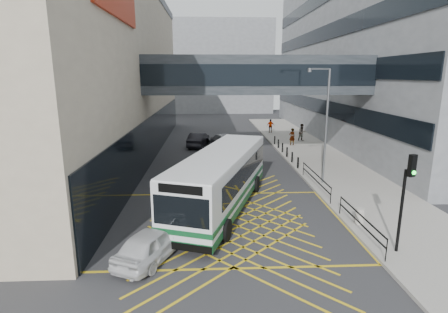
{
  "coord_description": "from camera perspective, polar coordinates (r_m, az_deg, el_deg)",
  "views": [
    {
      "loc": [
        -0.96,
        -16.97,
        7.52
      ],
      "look_at": [
        0.0,
        4.0,
        2.6
      ],
      "focal_mm": 28.0,
      "sensor_mm": 36.0,
      "label": 1
    }
  ],
  "objects": [
    {
      "name": "ground",
      "position": [
        18.59,
        0.57,
        -10.68
      ],
      "size": [
        120.0,
        120.0,
        0.0
      ],
      "primitive_type": "plane",
      "color": "#333335"
    },
    {
      "name": "building_whsmith",
      "position": [
        37.11,
        -30.68,
        12.14
      ],
      "size": [
        24.17,
        42.0,
        16.0
      ],
      "color": "#BAAB90",
      "rests_on": "ground"
    },
    {
      "name": "building_right",
      "position": [
        48.03,
        29.71,
        14.49
      ],
      "size": [
        24.09,
        44.0,
        20.0
      ],
      "color": "gray",
      "rests_on": "ground"
    },
    {
      "name": "building_far",
      "position": [
        76.99,
        -3.5,
        14.27
      ],
      "size": [
        28.0,
        16.0,
        18.0
      ],
      "primitive_type": "cube",
      "color": "gray",
      "rests_on": "ground"
    },
    {
      "name": "skybridge",
      "position": [
        29.24,
        5.3,
        13.1
      ],
      "size": [
        20.0,
        4.1,
        3.0
      ],
      "color": "#2E3338",
      "rests_on": "ground"
    },
    {
      "name": "pavement",
      "position": [
        34.3,
        14.33,
        0.25
      ],
      "size": [
        6.0,
        54.0,
        0.16
      ],
      "primitive_type": "cube",
      "color": "#9F9A91",
      "rests_on": "ground"
    },
    {
      "name": "box_junction",
      "position": [
        18.59,
        0.57,
        -10.66
      ],
      "size": [
        12.0,
        9.0,
        0.01
      ],
      "color": "gold",
      "rests_on": "ground"
    },
    {
      "name": "bus",
      "position": [
        19.94,
        -0.29,
        -3.54
      ],
      "size": [
        6.37,
        12.1,
        3.32
      ],
      "rotation": [
        0.0,
        0.0,
        -0.33
      ],
      "color": "white",
      "rests_on": "ground"
    },
    {
      "name": "car_white",
      "position": [
        15.25,
        -11.76,
        -13.73
      ],
      "size": [
        3.39,
        4.66,
        1.37
      ],
      "primitive_type": "imported",
      "rotation": [
        0.0,
        0.0,
        2.72
      ],
      "color": "silver",
      "rests_on": "ground"
    },
    {
      "name": "car_dark",
      "position": [
        37.56,
        -4.2,
        2.77
      ],
      "size": [
        2.75,
        5.07,
        1.5
      ],
      "primitive_type": "imported",
      "rotation": [
        0.0,
        0.0,
        2.95
      ],
      "color": "black",
      "rests_on": "ground"
    },
    {
      "name": "car_silver",
      "position": [
        37.04,
        -0.27,
        2.7
      ],
      "size": [
        3.72,
        5.42,
        1.55
      ],
      "primitive_type": "imported",
      "rotation": [
        0.0,
        0.0,
        3.5
      ],
      "color": "#9A9DA2",
      "rests_on": "ground"
    },
    {
      "name": "traffic_light",
      "position": [
        16.12,
        27.63,
        -4.83
      ],
      "size": [
        0.36,
        0.51,
        4.29
      ],
      "rotation": [
        0.0,
        0.0,
        0.42
      ],
      "color": "black",
      "rests_on": "pavement"
    },
    {
      "name": "street_lamp",
      "position": [
        24.54,
        16.07,
        5.83
      ],
      "size": [
        1.74,
        0.73,
        7.78
      ],
      "rotation": [
        0.0,
        0.0,
        0.31
      ],
      "color": "slate",
      "rests_on": "pavement"
    },
    {
      "name": "litter_bin",
      "position": [
        19.2,
        21.27,
        -9.01
      ],
      "size": [
        0.46,
        0.46,
        0.8
      ],
      "primitive_type": "cylinder",
      "color": "#ADA89E",
      "rests_on": "pavement"
    },
    {
      "name": "kerb_railings",
      "position": [
        21.13,
        17.28,
        -5.75
      ],
      "size": [
        0.05,
        12.54,
        1.0
      ],
      "color": "black",
      "rests_on": "pavement"
    },
    {
      "name": "bollards",
      "position": [
        33.5,
        9.87,
        1.09
      ],
      "size": [
        0.14,
        10.14,
        0.9
      ],
      "color": "black",
      "rests_on": "pavement"
    },
    {
      "name": "pedestrian_a",
      "position": [
        38.04,
        11.04,
        3.19
      ],
      "size": [
        0.84,
        0.69,
        1.82
      ],
      "primitive_type": "imported",
      "rotation": [
        0.0,
        0.0,
        3.41
      ],
      "color": "gray",
      "rests_on": "pavement"
    },
    {
      "name": "pedestrian_b",
      "position": [
        40.8,
        12.63,
        3.85
      ],
      "size": [
        1.06,
        0.81,
        1.93
      ],
      "primitive_type": "imported",
      "rotation": [
        0.0,
        0.0,
        0.31
      ],
      "color": "gray",
      "rests_on": "pavement"
    },
    {
      "name": "pedestrian_c",
      "position": [
        45.92,
        7.61,
        4.96
      ],
      "size": [
        1.06,
        0.55,
        1.75
      ],
      "primitive_type": "imported",
      "rotation": [
        0.0,
        0.0,
        3.09
      ],
      "color": "gray",
      "rests_on": "pavement"
    }
  ]
}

